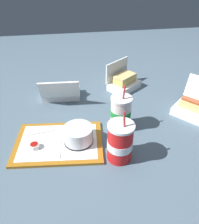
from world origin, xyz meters
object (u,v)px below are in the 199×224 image
clamshell_sandwich_front (124,82)px  clamshell_hotdog_left (195,108)px  food_tray (59,142)px  cake_container (78,135)px  plastic_fork (42,132)px  clamshell_hotdog_corner (61,92)px  soda_cup_left (120,142)px  soda_cup_center (121,113)px  ketchup_cup (35,146)px

clamshell_sandwich_front → clamshell_hotdog_left: size_ratio=0.91×
food_tray → cake_container: bearing=-8.1°
plastic_fork → clamshell_hotdog_corner: 0.33m
food_tray → clamshell_sandwich_front: bearing=47.3°
soda_cup_left → cake_container: bearing=144.6°
soda_cup_left → food_tray: bearing=153.1°
cake_container → soda_cup_center: size_ratio=0.57×
clamshell_hotdog_corner → soda_cup_center: soda_cup_center is taller
food_tray → clamshell_sandwich_front: clamshell_sandwich_front is taller
ketchup_cup → soda_cup_center: (0.38, 0.09, 0.06)m
clamshell_sandwich_front → soda_cup_center: (-0.11, -0.36, 0.04)m
food_tray → clamshell_sandwich_front: (0.40, 0.43, 0.04)m
cake_container → soda_cup_left: bearing=-35.4°
cake_container → clamshell_hotdog_left: clamshell_hotdog_left is taller
clamshell_hotdog_corner → soda_cup_center: size_ratio=0.99×
plastic_fork → soda_cup_center: (0.36, -0.00, 0.07)m
ketchup_cup → soda_cup_center: 0.40m
food_tray → soda_cup_center: (0.29, 0.07, 0.08)m
clamshell_sandwich_front → clamshell_hotdog_left: clamshell_hotdog_left is taller
ketchup_cup → cake_container: bearing=4.8°
cake_container → clamshell_hotdog_left: bearing=10.6°
food_tray → clamshell_sandwich_front: size_ratio=1.74×
clamshell_hotdog_left → cake_container: bearing=-169.4°
clamshell_hotdog_corner → soda_cup_center: bearing=-49.9°
cake_container → ketchup_cup: 0.18m
clamshell_hotdog_corner → clamshell_hotdog_left: 0.72m
food_tray → clamshell_hotdog_left: 0.69m
plastic_fork → clamshell_sandwich_front: 0.59m
plastic_fork → soda_cup_center: bearing=-10.6°
ketchup_cup → plastic_fork: bearing=76.8°
soda_cup_center → ketchup_cup: bearing=-166.1°
cake_container → ketchup_cup: bearing=-175.2°
food_tray → ketchup_cup: size_ratio=9.90×
cake_container → plastic_fork: bearing=152.4°
clamshell_hotdog_corner → soda_cup_left: 0.55m
ketchup_cup → plastic_fork: size_ratio=0.36×
clamshell_sandwich_front → ketchup_cup: bearing=-137.1°
plastic_fork → soda_cup_center: size_ratio=0.50×
clamshell_hotdog_corner → clamshell_sandwich_front: clamshell_sandwich_front is taller
soda_cup_left → ketchup_cup: bearing=164.5°
food_tray → cake_container: size_ratio=3.14×
clamshell_sandwich_front → soda_cup_left: (-0.16, -0.55, 0.04)m
clamshell_hotdog_left → food_tray: bearing=-171.7°
cake_container → soda_cup_left: (0.15, -0.11, 0.03)m
soda_cup_center → clamshell_hotdog_corner: bearing=130.1°
cake_container → plastic_fork: cake_container is taller
clamshell_hotdog_left → soda_cup_left: (-0.44, -0.22, 0.04)m
food_tray → soda_cup_center: bearing=13.3°
cake_container → clamshell_sandwich_front: (0.31, 0.44, -0.00)m
clamshell_hotdog_left → soda_cup_center: 0.40m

